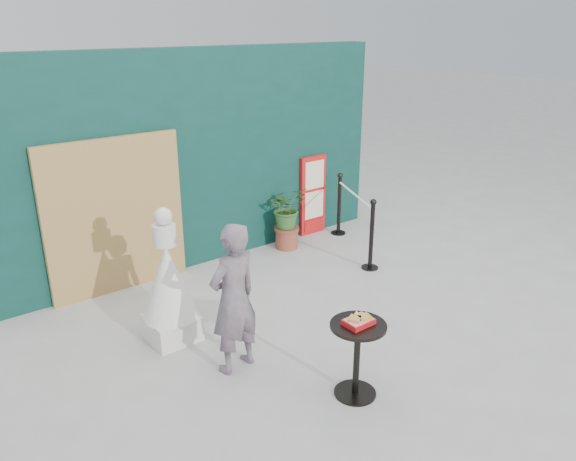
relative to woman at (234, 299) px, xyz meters
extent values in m
plane|color=#ADAAA5|center=(1.22, -0.50, -0.78)|extent=(60.00, 60.00, 0.00)
cube|color=#0B3129|center=(1.22, 2.65, 0.72)|extent=(6.00, 0.30, 3.00)
cube|color=tan|center=(-0.18, 2.44, 0.22)|extent=(1.80, 0.08, 2.00)
imported|color=slate|center=(0.00, 0.00, 0.00)|extent=(0.62, 0.46, 1.56)
cube|color=red|center=(3.12, 2.46, -0.13)|extent=(0.50, 0.06, 1.30)
cube|color=beige|center=(3.12, 2.42, 0.22)|extent=(0.38, 0.02, 0.45)
cube|color=beige|center=(3.12, 2.42, -0.28)|extent=(0.38, 0.02, 0.45)
cube|color=red|center=(3.12, 2.42, -0.63)|extent=(0.38, 0.02, 0.18)
cube|color=silver|center=(-0.25, 0.90, -0.64)|extent=(0.51, 0.51, 0.28)
cone|color=white|center=(-0.25, 0.90, -0.08)|extent=(0.60, 0.60, 0.84)
cylinder|color=silver|center=(-0.25, 0.90, 0.46)|extent=(0.24, 0.24, 0.22)
sphere|color=silver|center=(-0.25, 0.90, 0.66)|extent=(0.19, 0.19, 0.19)
cylinder|color=black|center=(0.64, -1.07, -0.77)|extent=(0.40, 0.40, 0.02)
cylinder|color=black|center=(0.64, -1.07, -0.42)|extent=(0.06, 0.06, 0.72)
cylinder|color=black|center=(0.64, -1.07, -0.04)|extent=(0.52, 0.52, 0.03)
cube|color=red|center=(0.64, -1.07, 0.00)|extent=(0.26, 0.19, 0.05)
cube|color=red|center=(0.64, -1.07, 0.02)|extent=(0.24, 0.17, 0.00)
cube|color=tan|center=(0.60, -1.06, 0.04)|extent=(0.15, 0.14, 0.02)
cube|color=#C98649|center=(0.69, -1.09, 0.04)|extent=(0.13, 0.13, 0.02)
cone|color=#FFF343|center=(0.66, -1.02, 0.06)|extent=(0.06, 0.06, 0.06)
cylinder|color=brown|center=(2.39, 2.21, -0.63)|extent=(0.35, 0.35, 0.29)
cylinder|color=brown|center=(2.39, 2.21, -0.47)|extent=(0.39, 0.39, 0.05)
imported|color=#305926|center=(2.39, 2.21, -0.12)|extent=(0.57, 0.50, 0.64)
cylinder|color=black|center=(2.84, 0.86, -0.77)|extent=(0.24, 0.24, 0.02)
cylinder|color=black|center=(2.84, 0.86, -0.30)|extent=(0.06, 0.06, 0.96)
sphere|color=black|center=(2.84, 0.86, 0.21)|extent=(0.09, 0.09, 0.09)
cylinder|color=black|center=(3.44, 2.16, -0.77)|extent=(0.24, 0.24, 0.02)
cylinder|color=black|center=(3.44, 2.16, -0.30)|extent=(0.06, 0.06, 0.96)
sphere|color=black|center=(3.44, 2.16, 0.21)|extent=(0.09, 0.09, 0.09)
cylinder|color=white|center=(3.14, 1.51, 0.10)|extent=(0.63, 1.31, 0.03)
camera|label=1|loc=(-2.60, -4.16, 2.54)|focal=35.00mm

